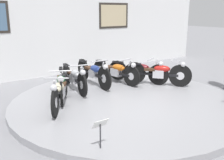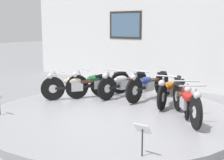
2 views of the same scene
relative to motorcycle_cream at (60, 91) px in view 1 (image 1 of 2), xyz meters
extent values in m
plane|color=gray|center=(1.58, -0.47, -0.53)|extent=(60.00, 60.00, 0.00)
cylinder|color=#99999E|center=(1.58, -0.47, -0.46)|extent=(5.73, 5.73, 0.15)
cube|color=white|center=(1.58, 3.61, 1.40)|extent=(14.00, 0.20, 3.87)
cube|color=#2D2823|center=(3.98, 3.50, 1.59)|extent=(1.40, 0.02, 1.00)
cube|color=#C6B289|center=(3.98, 3.49, 1.59)|extent=(1.24, 0.02, 0.84)
cylinder|color=black|center=(-0.35, -0.53, -0.07)|extent=(0.39, 0.56, 0.63)
cylinder|color=silver|center=(-0.35, -0.53, -0.07)|extent=(0.18, 0.22, 0.22)
cylinder|color=black|center=(0.39, 0.60, -0.07)|extent=(0.39, 0.56, 0.63)
cylinder|color=silver|center=(0.39, 0.60, -0.07)|extent=(0.18, 0.22, 0.22)
cube|color=black|center=(0.02, 0.04, -0.07)|extent=(0.74, 1.08, 0.07)
cube|color=silver|center=(0.00, 0.00, -0.05)|extent=(0.34, 0.38, 0.24)
ellipsoid|color=beige|center=(-0.05, -0.08, 0.11)|extent=(0.45, 0.52, 0.20)
cube|color=#472D1E|center=(0.14, 0.22, 0.07)|extent=(0.34, 0.38, 0.07)
cube|color=black|center=(0.39, 0.60, 0.20)|extent=(0.28, 0.36, 0.06)
cylinder|color=silver|center=(-0.26, -0.41, 0.13)|extent=(0.17, 0.23, 0.54)
cylinder|color=silver|center=(-0.21, -0.32, 0.39)|extent=(0.47, 0.32, 0.03)
sphere|color=silver|center=(-0.38, -0.58, 0.27)|extent=(0.15, 0.15, 0.15)
cylinder|color=black|center=(0.04, -0.01, -0.06)|extent=(0.31, 0.62, 0.65)
cylinder|color=silver|center=(0.04, -0.01, -0.06)|extent=(0.15, 0.24, 0.23)
cylinder|color=black|center=(0.58, 1.23, -0.06)|extent=(0.31, 0.62, 0.65)
cylinder|color=silver|center=(0.58, 1.23, -0.06)|extent=(0.15, 0.24, 0.23)
cube|color=black|center=(0.31, 0.61, -0.06)|extent=(0.56, 1.16, 0.07)
cube|color=silver|center=(0.29, 0.57, -0.04)|extent=(0.31, 0.37, 0.24)
ellipsoid|color=#1E562D|center=(0.25, 0.48, 0.12)|extent=(0.39, 0.53, 0.20)
cube|color=#472D1E|center=(0.40, 0.81, 0.08)|extent=(0.31, 0.37, 0.07)
cube|color=black|center=(0.58, 1.23, 0.22)|extent=(0.24, 0.37, 0.06)
cylinder|color=silver|center=(0.10, 0.13, 0.14)|extent=(0.14, 0.25, 0.54)
cylinder|color=silver|center=(0.14, 0.23, 0.40)|extent=(0.51, 0.25, 0.03)
sphere|color=silver|center=(0.01, -0.06, 0.28)|extent=(0.15, 0.15, 0.15)
cylinder|color=black|center=(0.77, 0.34, -0.07)|extent=(0.14, 0.63, 0.63)
cylinder|color=silver|center=(0.77, 0.34, -0.07)|extent=(0.10, 0.23, 0.22)
cylinder|color=black|center=(0.96, 1.68, -0.07)|extent=(0.14, 0.63, 0.63)
cylinder|color=silver|center=(0.96, 1.68, -0.07)|extent=(0.10, 0.23, 0.22)
cube|color=black|center=(0.87, 1.01, -0.07)|extent=(0.24, 1.24, 0.07)
cube|color=silver|center=(0.86, 0.97, -0.05)|extent=(0.24, 0.34, 0.24)
ellipsoid|color=#B2B5BA|center=(0.85, 0.87, 0.11)|extent=(0.28, 0.51, 0.20)
cube|color=#472D1E|center=(0.90, 1.23, 0.07)|extent=(0.24, 0.34, 0.07)
cube|color=black|center=(0.96, 1.68, 0.20)|extent=(0.15, 0.37, 0.06)
cylinder|color=silver|center=(0.79, 0.49, 0.13)|extent=(0.08, 0.25, 0.54)
cylinder|color=silver|center=(0.81, 0.60, 0.39)|extent=(0.54, 0.11, 0.03)
sphere|color=silver|center=(0.76, 0.28, 0.27)|extent=(0.15, 0.15, 0.15)
cylinder|color=black|center=(1.55, 0.48, -0.04)|extent=(0.08, 0.68, 0.68)
cylinder|color=silver|center=(1.55, 0.48, -0.04)|extent=(0.08, 0.24, 0.24)
cylinder|color=black|center=(1.61, 1.83, -0.04)|extent=(0.08, 0.68, 0.68)
cylinder|color=silver|center=(1.61, 1.83, -0.04)|extent=(0.08, 0.24, 0.24)
cube|color=black|center=(1.58, 1.16, -0.04)|extent=(0.12, 1.24, 0.07)
cube|color=silver|center=(1.58, 1.12, -0.02)|extent=(0.21, 0.33, 0.24)
ellipsoid|color=navy|center=(1.57, 1.02, 0.14)|extent=(0.24, 0.49, 0.20)
cube|color=#472D1E|center=(1.59, 1.38, 0.10)|extent=(0.21, 0.33, 0.07)
cube|color=black|center=(1.61, 1.83, 0.25)|extent=(0.12, 0.36, 0.06)
cylinder|color=silver|center=(1.56, 0.63, 0.16)|extent=(0.05, 0.25, 0.54)
cylinder|color=silver|center=(1.56, 0.74, 0.42)|extent=(0.54, 0.05, 0.03)
sphere|color=silver|center=(1.55, 0.42, 0.30)|extent=(0.15, 0.15, 0.15)
cylinder|color=black|center=(2.41, 0.35, -0.07)|extent=(0.16, 0.62, 0.62)
cylinder|color=silver|center=(2.41, 0.35, -0.07)|extent=(0.10, 0.22, 0.22)
cylinder|color=black|center=(2.17, 1.68, -0.07)|extent=(0.16, 0.62, 0.62)
cylinder|color=silver|center=(2.17, 1.68, -0.07)|extent=(0.10, 0.22, 0.22)
cube|color=black|center=(2.29, 1.01, -0.07)|extent=(0.29, 1.23, 0.07)
cube|color=silver|center=(2.30, 0.97, -0.05)|extent=(0.25, 0.35, 0.24)
ellipsoid|color=#D16619|center=(2.32, 0.87, 0.11)|extent=(0.30, 0.51, 0.20)
cube|color=#472D1E|center=(2.25, 1.23, 0.07)|extent=(0.25, 0.35, 0.07)
cube|color=black|center=(2.17, 1.68, 0.19)|extent=(0.16, 0.37, 0.06)
cylinder|color=silver|center=(2.38, 0.49, 0.13)|extent=(0.09, 0.25, 0.54)
cylinder|color=silver|center=(2.37, 0.60, 0.39)|extent=(0.54, 0.13, 0.03)
sphere|color=silver|center=(2.42, 0.29, 0.27)|extent=(0.15, 0.15, 0.15)
cylinder|color=black|center=(3.18, 0.02, -0.07)|extent=(0.35, 0.58, 0.63)
cylinder|color=silver|center=(3.18, 0.02, -0.07)|extent=(0.16, 0.22, 0.22)
cylinder|color=black|center=(2.53, 1.20, -0.07)|extent=(0.35, 0.58, 0.63)
cylinder|color=silver|center=(2.53, 1.20, -0.07)|extent=(0.16, 0.22, 0.22)
cube|color=black|center=(2.85, 0.61, -0.07)|extent=(0.66, 1.12, 0.07)
cube|color=silver|center=(2.87, 0.57, -0.05)|extent=(0.33, 0.38, 0.24)
ellipsoid|color=maroon|center=(2.92, 0.49, 0.11)|extent=(0.42, 0.53, 0.20)
cube|color=#472D1E|center=(2.74, 0.80, 0.07)|extent=(0.33, 0.38, 0.07)
cube|color=black|center=(2.53, 1.20, 0.20)|extent=(0.26, 0.36, 0.06)
cylinder|color=silver|center=(3.10, 0.15, 0.13)|extent=(0.16, 0.24, 0.54)
cylinder|color=silver|center=(3.05, 0.24, 0.39)|extent=(0.49, 0.29, 0.03)
sphere|color=silver|center=(3.20, -0.03, 0.27)|extent=(0.15, 0.15, 0.15)
cylinder|color=black|center=(3.57, -0.48, -0.05)|extent=(0.47, 0.55, 0.66)
cylinder|color=silver|center=(3.57, -0.48, -0.05)|extent=(0.20, 0.22, 0.23)
cylinder|color=black|center=(2.70, 0.55, -0.05)|extent=(0.47, 0.55, 0.66)
cylinder|color=silver|center=(2.70, 0.55, -0.05)|extent=(0.20, 0.22, 0.23)
cube|color=black|center=(3.13, 0.04, -0.05)|extent=(0.85, 1.00, 0.07)
cube|color=silver|center=(3.16, 0.00, -0.03)|extent=(0.36, 0.37, 0.24)
ellipsoid|color=red|center=(3.22, -0.07, 0.13)|extent=(0.48, 0.51, 0.20)
cube|color=#472D1E|center=(2.99, 0.20, 0.09)|extent=(0.36, 0.37, 0.07)
cube|color=black|center=(2.70, 0.55, 0.23)|extent=(0.31, 0.34, 0.06)
cylinder|color=silver|center=(3.47, -0.37, 0.15)|extent=(0.19, 0.22, 0.54)
cylinder|color=silver|center=(3.40, -0.29, 0.41)|extent=(0.44, 0.37, 0.03)
sphere|color=silver|center=(3.60, -0.53, 0.29)|extent=(0.15, 0.15, 0.15)
cylinder|color=#333338|center=(-0.26, -2.18, -0.17)|extent=(0.02, 0.02, 0.42)
cube|color=white|center=(-0.26, -2.18, 0.05)|extent=(0.26, 0.11, 0.15)
camera|label=1|loc=(-2.30, -5.46, 1.80)|focal=42.00mm
camera|label=2|loc=(5.74, -6.02, 1.57)|focal=50.00mm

